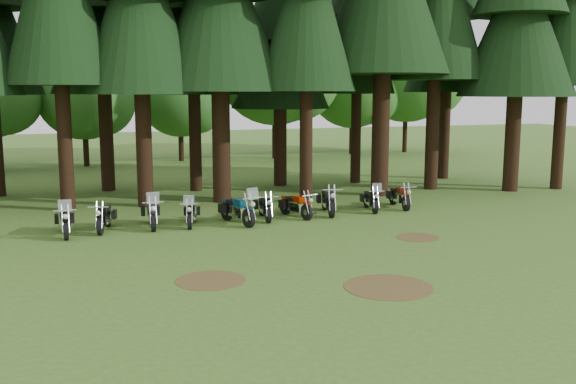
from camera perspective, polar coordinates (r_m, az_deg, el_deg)
name	(u,v)px	position (r m, az deg, el deg)	size (l,w,h in m)	color
ground	(295,252)	(19.23, 0.59, -5.38)	(120.00, 120.00, 0.00)	#3A5C23
pine_back_4	(280,19)	(32.66, -0.72, 15.09)	(4.94, 4.94, 13.78)	black
decid_3	(88,95)	(42.67, -17.35, 8.22)	(6.12, 5.95, 7.65)	black
decid_4	(184,97)	(44.55, -9.21, 8.34)	(5.93, 5.76, 7.41)	black
decid_5	(281,70)	(45.67, -0.66, 10.81)	(8.45, 8.21, 10.56)	black
decid_6	(357,85)	(49.32, 6.18, 9.42)	(7.06, 6.86, 8.82)	black
decid_7	(413,72)	(51.34, 11.01, 10.43)	(8.44, 8.20, 10.55)	black
dirt_patch_0	(211,280)	(16.57, -6.89, -7.79)	(1.80, 1.80, 0.01)	#4C3D1E
dirt_patch_1	(418,237)	(21.57, 11.46, -3.97)	(1.40, 1.40, 0.01)	#4C3D1E
dirt_patch_2	(388,287)	(16.11, 8.91, -8.33)	(2.20, 2.20, 0.01)	#4C3D1E
motorcycle_0	(65,222)	(22.61, -19.21, -2.52)	(0.41, 2.18, 1.37)	black
motorcycle_1	(104,218)	(22.99, -16.02, -2.25)	(0.63, 2.06, 0.85)	black
motorcycle_2	(152,214)	(23.15, -12.04, -1.92)	(0.47, 2.25, 1.42)	black
motorcycle_3	(191,214)	(23.19, -8.62, -1.93)	(0.74, 1.99, 1.26)	black
motorcycle_4	(237,211)	(23.26, -4.52, -1.66)	(0.87, 2.31, 1.46)	black
motorcycle_5	(265,208)	(24.08, -2.08, -1.40)	(0.41, 2.10, 0.85)	black
motorcycle_6	(296,206)	(24.43, 0.69, -1.27)	(0.64, 2.02, 0.84)	black
motorcycle_7	(328,201)	(25.15, 3.58, -0.85)	(0.70, 2.31, 0.95)	black
motorcycle_8	(371,200)	(25.97, 7.37, -0.74)	(0.67, 1.99, 1.25)	black
motorcycle_9	(399,197)	(26.81, 9.87, -0.47)	(0.43, 2.09, 0.85)	black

